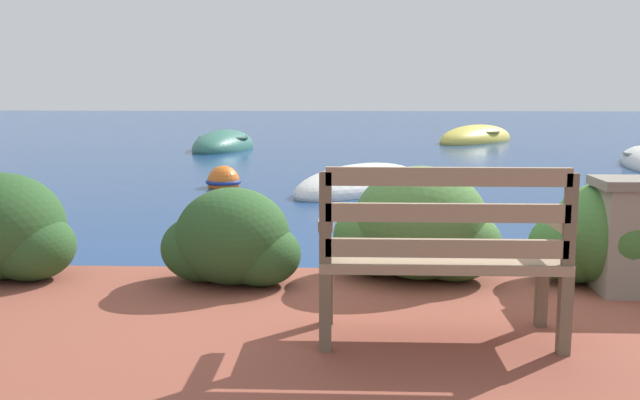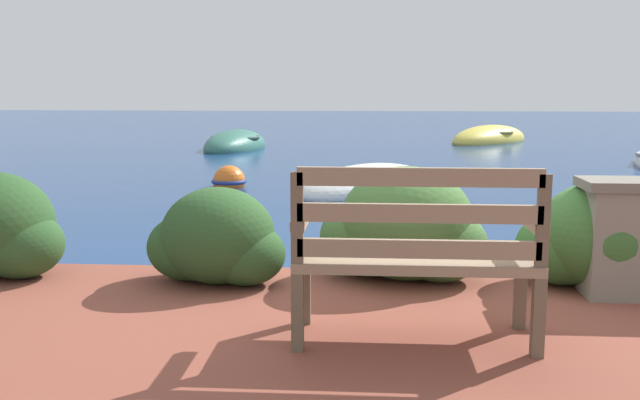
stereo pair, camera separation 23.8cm
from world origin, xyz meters
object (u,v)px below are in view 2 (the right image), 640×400
object	(u,v)px
rowboat_outer	(490,140)
mooring_buoy	(229,181)
rowboat_far	(235,146)
rowboat_nearest	(367,186)
park_bench	(416,251)

from	to	relation	value
rowboat_outer	mooring_buoy	size ratio (longest dim) A/B	6.19
rowboat_far	rowboat_outer	xyz separation A→B (m)	(6.61, 2.70, -0.00)
rowboat_nearest	mooring_buoy	size ratio (longest dim) A/B	5.50
park_bench	rowboat_outer	bearing A→B (deg)	79.16
mooring_buoy	rowboat_nearest	bearing A→B (deg)	-4.71
rowboat_far	rowboat_outer	bearing A→B (deg)	-57.26
park_bench	rowboat_nearest	bearing A→B (deg)	92.01
mooring_buoy	rowboat_far	bearing A→B (deg)	99.80
rowboat_nearest	rowboat_far	bearing A→B (deg)	-118.38
rowboat_outer	mooring_buoy	world-z (taller)	rowboat_outer
rowboat_nearest	rowboat_outer	bearing A→B (deg)	-163.57
park_bench	rowboat_far	distance (m)	14.22
rowboat_nearest	rowboat_outer	xyz separation A→B (m)	(3.37, 9.47, 0.01)
mooring_buoy	rowboat_outer	bearing A→B (deg)	59.52
rowboat_outer	rowboat_nearest	bearing A→B (deg)	18.67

